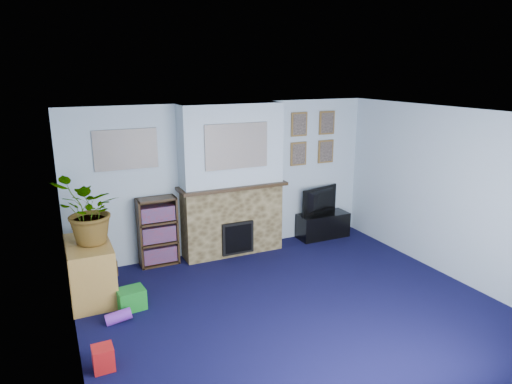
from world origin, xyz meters
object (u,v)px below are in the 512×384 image
television (323,201)px  sideboard (91,273)px  tv_stand (323,225)px  bookshelf (158,233)px

television → sideboard: size_ratio=0.83×
tv_stand → television: (0.00, 0.02, 0.44)m
tv_stand → sideboard: sideboard is taller
tv_stand → bookshelf: size_ratio=0.87×
television → sideboard: 4.02m
bookshelf → sideboard: size_ratio=1.08×
tv_stand → sideboard: size_ratio=0.94×
television → bookshelf: bookshelf is taller
television → bookshelf: (-2.91, 0.06, -0.16)m
sideboard → tv_stand: bearing=9.0°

